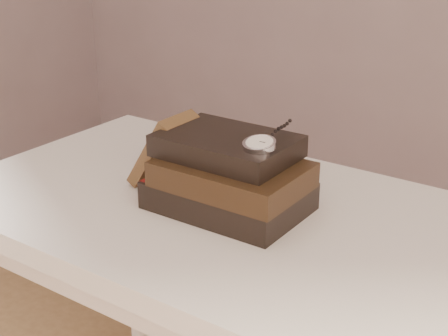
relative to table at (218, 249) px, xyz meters
The scene contains 5 objects.
table is the anchor object (origin of this frame).
book_stack 0.16m from the table, ahead, with size 0.27×0.19×0.13m.
journal 0.22m from the table, behind, with size 0.02×0.10×0.16m, color #3C2817.
pocket_watch 0.25m from the table, ahead, with size 0.06×0.16×0.02m.
eyeglasses 0.20m from the table, 128.86° to the left, with size 0.11×0.13×0.05m.
Camera 1 is at (0.63, -0.53, 1.26)m, focal length 53.24 mm.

